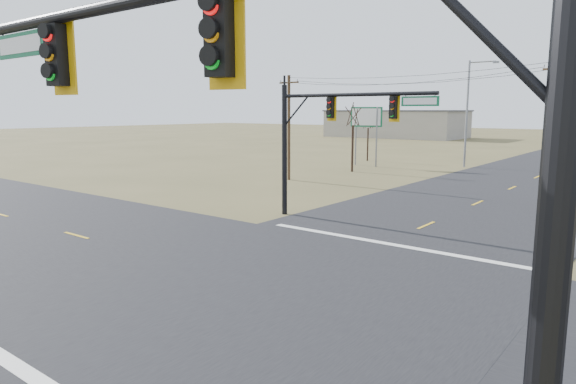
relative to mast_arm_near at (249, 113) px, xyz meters
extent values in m
plane|color=brown|center=(-5.68, 7.50, -5.74)|extent=(320.00, 320.00, 0.00)
cube|color=black|center=(-5.68, 7.50, -5.73)|extent=(160.00, 14.00, 0.02)
cube|color=black|center=(-5.68, 7.50, -5.73)|extent=(14.00, 160.00, 0.02)
cube|color=silver|center=(-5.68, 15.00, -5.71)|extent=(12.00, 0.40, 0.01)
cylinder|color=black|center=(3.51, 0.00, -1.77)|extent=(0.32, 0.32, 7.94)
cylinder|color=black|center=(-2.16, 0.00, 1.60)|extent=(11.35, 0.20, 0.20)
cube|color=#0D5E37|center=(-5.79, 0.00, 1.25)|extent=(1.80, 0.05, 0.45)
cylinder|color=black|center=(-13.18, 17.44, -2.18)|extent=(0.29, 0.29, 7.13)
cylinder|color=black|center=(-8.85, 17.44, 0.79)|extent=(8.66, 0.18, 0.18)
cube|color=#0D5E37|center=(-5.38, 17.44, 0.44)|extent=(1.80, 0.05, 0.45)
cylinder|color=#48331F|center=(-1.68, 28.11, -1.38)|extent=(0.25, 0.25, 8.73)
cube|color=#48331F|center=(-1.68, 28.11, 2.38)|extent=(2.04, 0.85, 0.12)
cylinder|color=#48331F|center=(-21.77, 28.94, -1.44)|extent=(0.25, 0.25, 8.60)
cube|color=#48331F|center=(-21.77, 28.94, 2.26)|extent=(2.10, 0.38, 0.12)
cylinder|color=slate|center=(-23.26, 42.39, -2.69)|extent=(0.16, 0.16, 6.11)
cylinder|color=slate|center=(-20.82, 42.39, -2.69)|extent=(0.16, 0.16, 6.11)
cube|color=#0D5E37|center=(-22.04, 42.39, -0.65)|extent=(3.09, 1.19, 2.04)
cylinder|color=slate|center=(-13.57, 47.84, -0.40)|extent=(0.21, 0.21, 10.68)
cylinder|color=slate|center=(-12.29, 47.84, 4.73)|extent=(2.56, 0.13, 0.13)
cube|color=slate|center=(-11.01, 47.84, 4.63)|extent=(0.63, 0.38, 0.19)
cylinder|color=black|center=(-20.59, 37.25, -3.55)|extent=(0.22, 0.22, 4.38)
cylinder|color=black|center=(-24.63, 47.47, -3.86)|extent=(0.17, 0.17, 3.77)
cube|color=#A0998E|center=(-45.68, 97.50, -2.99)|extent=(28.00, 14.00, 5.50)
camera|label=1|loc=(4.33, -4.80, 0.03)|focal=32.00mm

